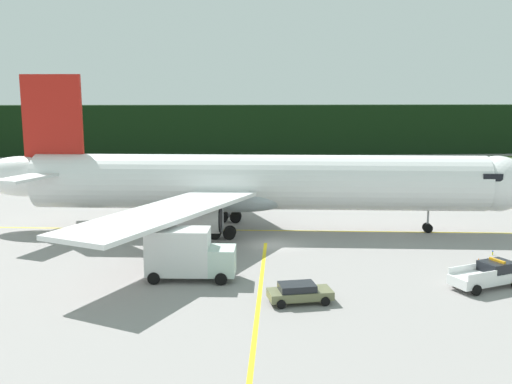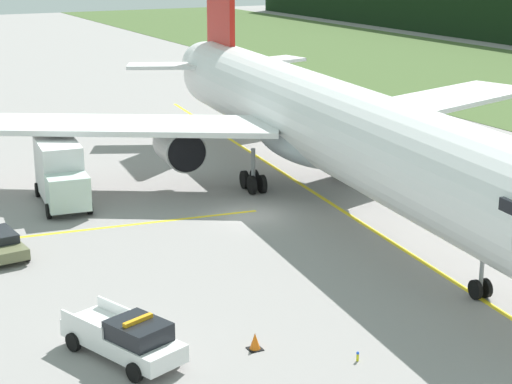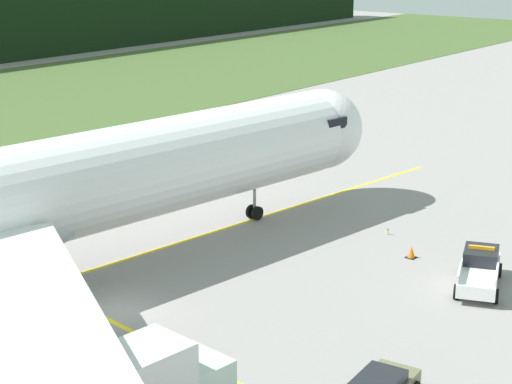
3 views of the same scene
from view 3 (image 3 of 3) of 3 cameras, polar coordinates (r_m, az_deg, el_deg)
The scene contains 6 objects.
ground at distance 43.63m, azimuth -9.15°, elevation -7.73°, with size 320.00×320.00×0.00m, color gray.
taxiway_centerline_main at distance 47.12m, azimuth -14.80°, elevation -6.22°, with size 71.08×0.30×0.01m, color yellow.
airliner at distance 45.26m, azimuth -15.88°, elevation -0.77°, with size 54.67×44.88×15.48m.
ops_pickup_truck at distance 47.33m, azimuth 14.29°, elevation -4.90°, with size 5.79×3.73×1.94m.
apron_cone at distance 50.76m, azimuth 10.04°, elevation -3.85°, with size 0.56×0.56×0.71m.
taxiway_edge_light_east at distance 54.41m, azimuth 8.53°, elevation -2.54°, with size 0.12×0.12×0.40m.
Camera 3 is at (-26.69, -29.69, 17.60)m, focal length 61.69 mm.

